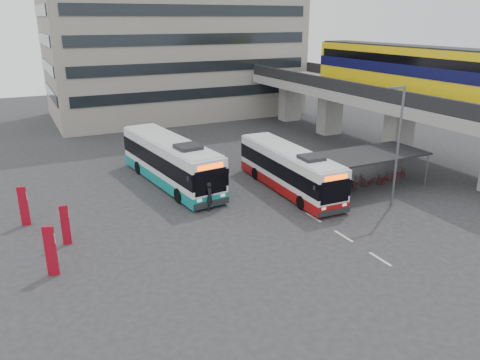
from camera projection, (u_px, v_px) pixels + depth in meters
name	position (u px, v px, depth m)	size (l,w,h in m)	color
ground	(279.00, 225.00, 28.19)	(120.00, 120.00, 0.00)	#28282B
viaduct	(387.00, 84.00, 41.79)	(8.00, 32.00, 9.68)	gray
bike_shelter	(359.00, 170.00, 33.85)	(10.00, 4.00, 2.54)	#595B60
office_block	(173.00, 12.00, 57.10)	(30.00, 15.00, 25.00)	gray
road_markings	(344.00, 236.00, 26.69)	(0.15, 7.60, 0.01)	beige
bus_main	(289.00, 170.00, 33.46)	(2.71, 11.17, 3.28)	white
bus_teal	(170.00, 162.00, 34.77)	(4.02, 12.57, 3.65)	white
pedestrian	(210.00, 196.00, 30.06)	(0.69, 0.46, 1.90)	black
lamp_post	(398.00, 140.00, 29.61)	(1.39, 0.18, 7.89)	#595B60
sign_totem_south	(51.00, 250.00, 22.26)	(0.54, 0.33, 2.57)	maroon
sign_totem_mid	(65.00, 224.00, 25.41)	(0.49, 0.19, 2.27)	maroon
sign_totem_north	(24.00, 206.00, 27.74)	(0.52, 0.27, 2.44)	maroon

